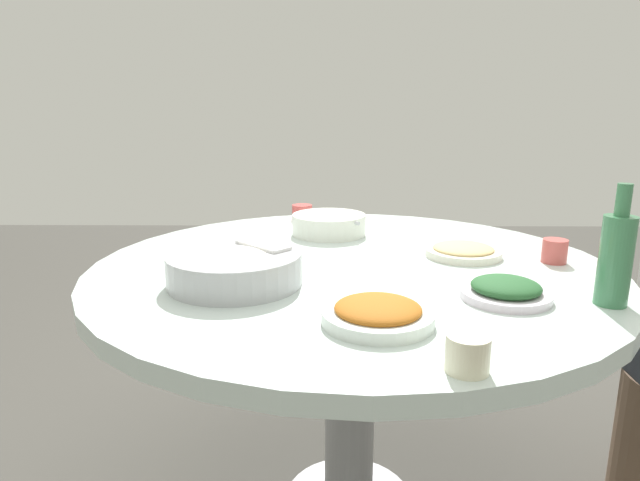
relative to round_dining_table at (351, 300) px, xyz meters
The scene contains 10 objects.
round_dining_table is the anchor object (origin of this frame).
rice_bowl 0.37m from the round_dining_table, 147.57° to the right, with size 0.32×0.32×0.08m.
soup_bowl 0.37m from the round_dining_table, 100.17° to the left, with size 0.24×0.24×0.07m.
dish_stirfry 0.44m from the round_dining_table, 85.73° to the right, with size 0.22×0.22×0.05m.
dish_noodles 0.35m from the round_dining_table, 12.89° to the left, with size 0.21×0.21×0.04m.
dish_greens 0.44m from the round_dining_table, 40.28° to the right, with size 0.20×0.20×0.05m.
green_bottle 0.66m from the round_dining_table, 29.85° to the right, with size 0.07×0.07×0.26m.
tea_cup_near 0.62m from the round_dining_table, 105.48° to the left, with size 0.07×0.07×0.06m, color #CF4C4A.
tea_cup_far 0.65m from the round_dining_table, 75.80° to the right, with size 0.07×0.07×0.06m, color beige.
tea_cup_side 0.57m from the round_dining_table, ahead, with size 0.07×0.07×0.06m, color #C4504B.
Camera 1 is at (-0.07, -1.41, 1.18)m, focal length 30.53 mm.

